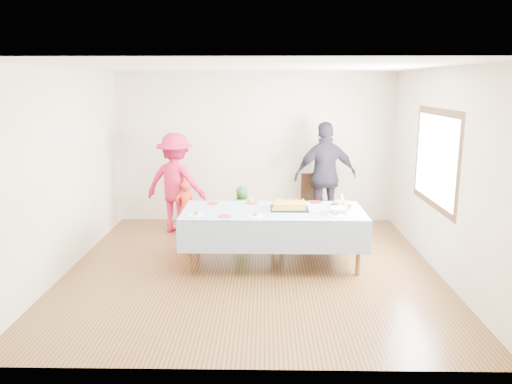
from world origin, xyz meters
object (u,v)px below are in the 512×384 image
birthday_cake (289,206)px  dining_chair (313,197)px  party_table (273,214)px  adult_left (176,183)px

birthday_cake → dining_chair: 2.07m
party_table → adult_left: (-1.62, 1.56, 0.12)m
adult_left → party_table: bearing=151.8°
party_table → birthday_cake: birthday_cake is taller
birthday_cake → adult_left: (-1.85, 1.50, 0.02)m
party_table → adult_left: size_ratio=1.48×
birthday_cake → party_table: bearing=-165.5°
dining_chair → adult_left: adult_left is taller
birthday_cake → dining_chair: dining_chair is taller
party_table → birthday_cake: size_ratio=4.79×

